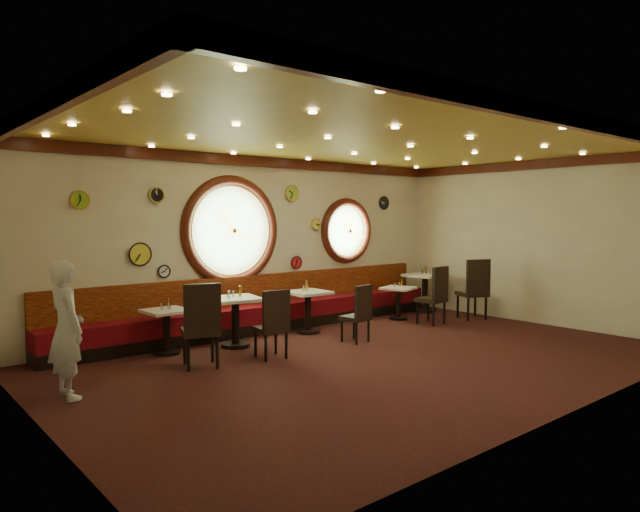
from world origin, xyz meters
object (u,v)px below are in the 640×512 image
at_px(table_d, 398,299).
at_px(condiment_d_pepper, 399,285).
at_px(condiment_b_salt, 229,294).
at_px(condiment_e_salt, 422,272).
at_px(condiment_b_pepper, 233,294).
at_px(condiment_a_bottle, 169,303).
at_px(condiment_d_salt, 395,285).
at_px(condiment_d_bottle, 401,283).
at_px(chair_c, 359,310).
at_px(condiment_e_pepper, 430,272).
at_px(chair_a, 201,320).
at_px(chair_e, 475,285).
at_px(table_b, 235,316).
at_px(condiment_c_salt, 303,288).
at_px(condiment_e_bottle, 426,270).
at_px(condiment_c_pepper, 308,288).
at_px(chair_d, 436,291).
at_px(condiment_a_pepper, 169,306).
at_px(waiter, 66,329).
at_px(condiment_a_salt, 162,306).
at_px(table_e, 425,288).
at_px(condiment_c_bottle, 306,285).
at_px(table_a, 167,326).
at_px(chair_b, 273,320).
at_px(condiment_b_bottle, 240,291).
at_px(table_c, 308,307).

height_order(table_d, condiment_d_pepper, condiment_d_pepper).
height_order(condiment_b_salt, condiment_e_salt, condiment_e_salt).
bearing_deg(condiment_b_pepper, condiment_a_bottle, 163.63).
bearing_deg(condiment_d_salt, condiment_d_bottle, 6.27).
xyz_separation_m(chair_c, condiment_d_salt, (2.02, 1.06, 0.16)).
height_order(condiment_b_pepper, condiment_e_pepper, condiment_e_pepper).
xyz_separation_m(chair_a, chair_e, (6.08, -0.19, 0.03)).
xyz_separation_m(table_b, condiment_b_pepper, (-0.02, 0.03, 0.35)).
xyz_separation_m(condiment_b_pepper, condiment_d_bottle, (4.01, -0.00, -0.12)).
bearing_deg(condiment_c_salt, condiment_b_salt, -173.76).
height_order(chair_e, condiment_e_bottle, chair_e).
relative_size(condiment_d_pepper, condiment_e_pepper, 1.12).
xyz_separation_m(table_b, condiment_c_pepper, (1.56, 0.09, 0.30)).
height_order(chair_d, condiment_d_bottle, chair_d).
relative_size(condiment_a_pepper, waiter, 0.07).
xyz_separation_m(condiment_a_salt, waiter, (-1.74, -1.28, 0.06)).
relative_size(table_e, condiment_c_bottle, 4.66).
bearing_deg(chair_c, chair_d, -1.91).
height_order(condiment_a_pepper, waiter, waiter).
relative_size(condiment_c_bottle, condiment_d_bottle, 1.20).
relative_size(condiment_a_salt, condiment_e_salt, 1.09).
bearing_deg(table_a, condiment_c_bottle, -0.87).
relative_size(chair_e, condiment_d_pepper, 7.76).
relative_size(table_d, condiment_e_bottle, 5.12).
xyz_separation_m(condiment_d_salt, condiment_c_bottle, (-2.13, 0.22, 0.14)).
relative_size(condiment_a_bottle, condiment_c_bottle, 0.93).
height_order(chair_a, condiment_b_pepper, chair_a).
relative_size(table_e, condiment_d_pepper, 8.50).
xyz_separation_m(condiment_d_salt, condiment_e_salt, (1.12, 0.22, 0.18)).
bearing_deg(condiment_c_bottle, table_d, -5.99).
xyz_separation_m(chair_d, condiment_d_salt, (-0.23, 0.85, 0.06)).
distance_m(table_e, condiment_d_pepper, 1.16).
relative_size(condiment_e_bottle, waiter, 0.09).
bearing_deg(chair_b, condiment_d_pepper, 23.08).
distance_m(condiment_e_pepper, condiment_e_bottle, 0.16).
height_order(chair_c, condiment_c_bottle, chair_c).
distance_m(table_a, condiment_a_pepper, 0.31).
height_order(condiment_d_bottle, condiment_e_bottle, condiment_e_bottle).
bearing_deg(condiment_b_pepper, condiment_c_pepper, 2.18).
bearing_deg(table_d, chair_a, -170.41).
height_order(table_d, condiment_b_bottle, condiment_b_bottle).
height_order(table_e, condiment_b_bottle, condiment_b_bottle).
xyz_separation_m(chair_a, condiment_b_bottle, (1.18, 0.89, 0.21)).
bearing_deg(table_c, condiment_e_bottle, 3.14).
xyz_separation_m(chair_d, condiment_b_pepper, (-4.01, 0.88, 0.21)).
xyz_separation_m(condiment_a_pepper, condiment_b_bottle, (1.16, -0.17, 0.15)).
relative_size(table_c, condiment_b_salt, 6.71).
height_order(condiment_a_salt, condiment_c_pepper, condiment_c_pepper).
relative_size(condiment_a_pepper, condiment_e_bottle, 0.71).
xyz_separation_m(chair_a, condiment_d_salt, (4.82, 0.84, 0.03)).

